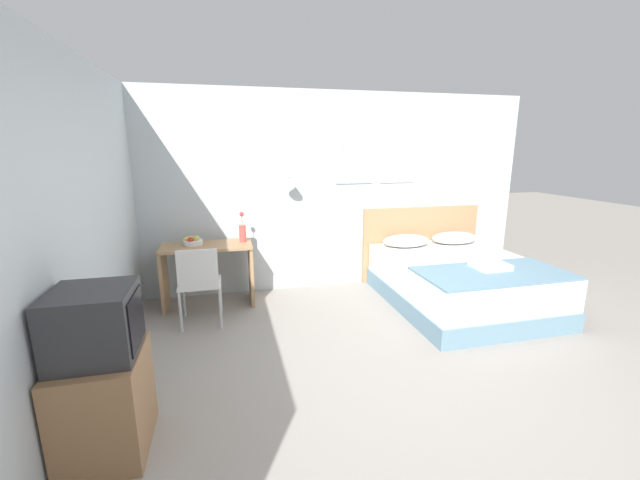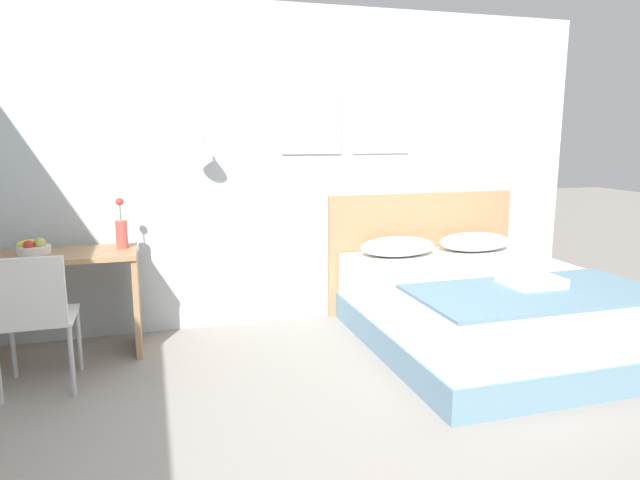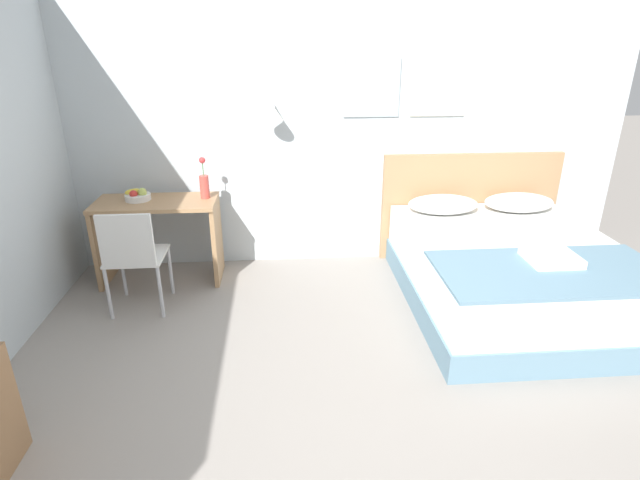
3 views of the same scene
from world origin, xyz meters
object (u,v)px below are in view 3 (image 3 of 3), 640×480
at_px(headboard, 469,206).
at_px(desk, 159,227).
at_px(pillow_right, 519,202).
at_px(desk_chair, 133,253).
at_px(pillow_left, 443,204).
at_px(flower_vase, 204,184).
at_px(bed, 510,274).
at_px(throw_blanket, 552,271).
at_px(fruit_bowl, 138,196).
at_px(folded_towel_near_foot, 551,258).

distance_m(headboard, desk, 3.05).
bearing_deg(pillow_right, desk_chair, -169.42).
bearing_deg(pillow_left, flower_vase, 179.47).
xyz_separation_m(headboard, pillow_right, (0.37, -0.29, 0.12)).
distance_m(bed, flower_vase, 2.78).
bearing_deg(bed, pillow_right, 63.99).
distance_m(pillow_right, flower_vase, 2.97).
bearing_deg(throw_blanket, headboard, 90.00).
relative_size(bed, throw_blanket, 1.26).
distance_m(pillow_left, flower_vase, 2.23).
height_order(throw_blanket, fruit_bowl, fruit_bowl).
relative_size(pillow_right, throw_blanket, 0.41).
bearing_deg(flower_vase, desk_chair, -127.19).
height_order(desk, flower_vase, flower_vase).
distance_m(headboard, desk_chair, 3.24).
bearing_deg(desk, throw_blanket, -23.59).
bearing_deg(fruit_bowl, desk_chair, -82.27).
bearing_deg(headboard, desk, -173.91).
bearing_deg(pillow_left, throw_blanket, -74.65).
xyz_separation_m(headboard, fruit_bowl, (-3.19, -0.29, 0.28)).
relative_size(pillow_right, folded_towel_near_foot, 1.86).
relative_size(bed, fruit_bowl, 8.82).
relative_size(desk_chair, flower_vase, 2.38).
bearing_deg(pillow_right, bed, -116.01).
height_order(pillow_right, throw_blanket, pillow_right).
bearing_deg(pillow_left, fruit_bowl, 179.98).
bearing_deg(folded_towel_near_foot, fruit_bowl, 159.49).
bearing_deg(desk, flower_vase, 7.11).
bearing_deg(bed, folded_towel_near_foot, -82.50).
bearing_deg(headboard, folded_towel_near_foot, -87.74).
distance_m(folded_towel_near_foot, desk_chair, 3.21).
relative_size(throw_blanket, desk_chair, 1.81).
bearing_deg(desk_chair, fruit_bowl, 97.73).
distance_m(folded_towel_near_foot, desk, 3.31).
height_order(pillow_left, desk, desk).
relative_size(desk, flower_vase, 2.86).
xyz_separation_m(headboard, folded_towel_near_foot, (0.06, -1.50, 0.10)).
relative_size(bed, folded_towel_near_foot, 5.73).
bearing_deg(fruit_bowl, throw_blanket, -23.07).
bearing_deg(fruit_bowl, headboard, 5.18).
bearing_deg(headboard, fruit_bowl, -174.82).
height_order(bed, fruit_bowl, fruit_bowl).
relative_size(folded_towel_near_foot, desk_chair, 0.40).
height_order(bed, throw_blanket, throw_blanket).
relative_size(bed, desk, 1.90).
xyz_separation_m(bed, throw_blanket, (0.00, -0.59, 0.31)).
bearing_deg(pillow_left, desk_chair, -166.62).
bearing_deg(fruit_bowl, bed, -13.48).
xyz_separation_m(headboard, desk, (-3.03, -0.32, -0.01)).
relative_size(bed, flower_vase, 5.43).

